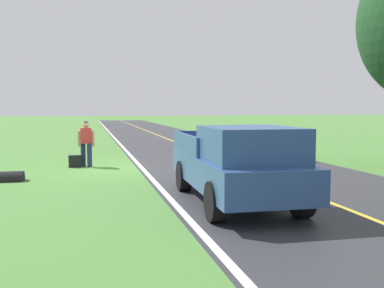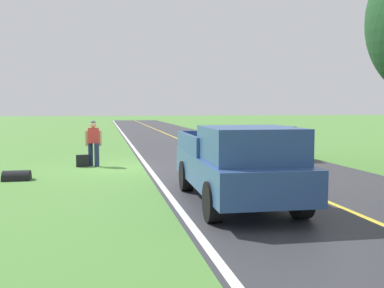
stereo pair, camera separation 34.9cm
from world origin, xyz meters
TOP-DOWN VIEW (x-y plane):
  - ground_plane at (0.00, 0.00)m, footprint 200.00×200.00m
  - road_surface at (-4.72, 0.00)m, footprint 7.50×120.00m
  - lane_edge_line at (-1.14, 0.00)m, footprint 0.16×117.60m
  - lane_centre_line at (-4.72, 0.00)m, footprint 0.14×117.60m
  - hitchhiker_walking at (0.84, -0.66)m, footprint 0.62×0.51m
  - suitcase_carried at (1.25, -0.56)m, footprint 0.47×0.22m
  - pickup_truck_passing at (-2.55, 6.76)m, footprint 2.21×5.45m
  - sedan_near_oncoming at (-6.72, -2.35)m, footprint 2.01×4.44m
  - drainage_culvert at (3.09, 2.17)m, footprint 0.80×0.60m

SIDE VIEW (x-z plane):
  - ground_plane at x=0.00m, z-range 0.00..0.00m
  - drainage_culvert at x=3.09m, z-range -0.30..0.30m
  - road_surface at x=-4.72m, z-range 0.00..0.00m
  - lane_edge_line at x=-1.14m, z-range 0.00..0.01m
  - lane_centre_line at x=-4.72m, z-range 0.00..0.01m
  - suitcase_carried at x=1.25m, z-range 0.00..0.45m
  - sedan_near_oncoming at x=-6.72m, z-range 0.05..1.46m
  - pickup_truck_passing at x=-2.55m, z-range 0.06..1.88m
  - hitchhiker_walking at x=0.84m, z-range 0.11..1.85m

